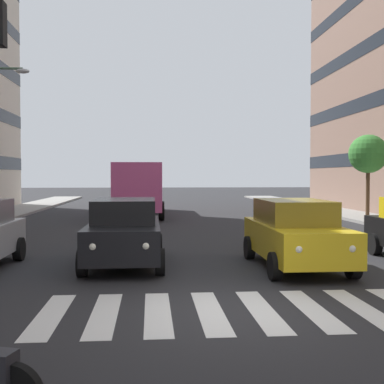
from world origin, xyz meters
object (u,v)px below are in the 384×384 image
at_px(car_1, 295,233).
at_px(car_2, 125,231).
at_px(bus_behind_traffic, 139,184).
at_px(street_tree_2, 368,154).

relative_size(car_1, car_2, 1.00).
height_order(car_1, bus_behind_traffic, bus_behind_traffic).
bearing_deg(bus_behind_traffic, street_tree_2, 160.43).
bearing_deg(car_2, car_1, 169.96).
bearing_deg(car_1, street_tree_2, -120.59).
relative_size(car_1, bus_behind_traffic, 0.42).
height_order(car_2, street_tree_2, street_tree_2).
relative_size(car_2, street_tree_2, 1.02).
xyz_separation_m(car_2, bus_behind_traffic, (0.00, -16.65, 0.97)).
xyz_separation_m(car_2, street_tree_2, (-12.10, -12.35, 2.57)).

